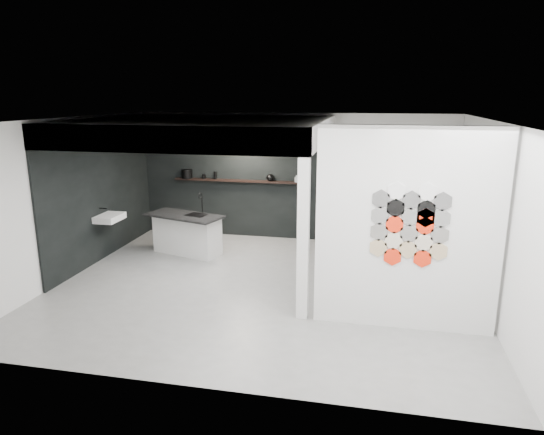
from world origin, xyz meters
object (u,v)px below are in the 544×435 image
(glass_bowl, at_px, (298,180))
(utensil_cup, at_px, (204,176))
(partition_panel, at_px, (407,231))
(glass_vase, at_px, (298,179))
(kettle, at_px, (270,178))
(wall_basin, at_px, (110,218))
(stockpot, at_px, (187,174))
(kitchen_island, at_px, (187,233))
(bottle_dark, at_px, (215,175))

(glass_bowl, distance_m, utensil_cup, 2.17)
(partition_panel, distance_m, glass_vase, 4.39)
(kettle, bearing_deg, utensil_cup, 175.44)
(glass_bowl, bearing_deg, partition_panel, -61.77)
(wall_basin, distance_m, stockpot, 2.29)
(wall_basin, distance_m, kitchen_island, 1.54)
(kettle, distance_m, bottle_dark, 1.28)
(wall_basin, bearing_deg, utensil_cup, 59.37)
(glass_bowl, height_order, bottle_dark, bottle_dark)
(kitchen_island, relative_size, kettle, 9.49)
(bottle_dark, bearing_deg, kitchen_island, -96.75)
(bottle_dark, bearing_deg, wall_basin, -125.83)
(stockpot, height_order, kettle, stockpot)
(kettle, height_order, utensil_cup, kettle)
(kitchen_island, distance_m, stockpot, 1.80)
(kettle, relative_size, utensil_cup, 1.77)
(utensil_cup, bearing_deg, wall_basin, -120.63)
(glass_bowl, bearing_deg, wall_basin, -148.65)
(glass_bowl, bearing_deg, kitchen_island, -145.65)
(glass_vase, xyz_separation_m, bottle_dark, (-1.90, 0.00, 0.01))
(kettle, height_order, glass_bowl, kettle)
(kitchen_island, bearing_deg, glass_bowl, 51.18)
(stockpot, distance_m, bottle_dark, 0.68)
(bottle_dark, xyz_separation_m, utensil_cup, (-0.27, 0.00, -0.03))
(wall_basin, bearing_deg, glass_vase, 31.35)
(partition_panel, xyz_separation_m, stockpot, (-4.65, 3.87, 0.02))
(utensil_cup, bearing_deg, stockpot, 180.00)
(kitchen_island, height_order, glass_vase, glass_vase)
(glass_vase, distance_m, bottle_dark, 1.90)
(partition_panel, relative_size, glass_bowl, 18.83)
(kettle, bearing_deg, stockpot, 175.44)
(kitchen_island, bearing_deg, bottle_dark, 100.07)
(wall_basin, bearing_deg, glass_bowl, 31.35)
(partition_panel, relative_size, kitchen_island, 1.64)
(kettle, relative_size, glass_vase, 1.23)
(wall_basin, height_order, utensil_cup, utensil_cup)
(partition_panel, xyz_separation_m, wall_basin, (-5.46, 1.80, -0.55))
(wall_basin, xyz_separation_m, stockpot, (0.82, 2.07, 0.57))
(utensil_cup, bearing_deg, kitchen_island, -85.90)
(glass_bowl, relative_size, glass_vase, 1.01)
(partition_panel, height_order, glass_bowl, partition_panel)
(glass_vase, bearing_deg, wall_basin, -148.65)
(stockpot, height_order, glass_bowl, stockpot)
(wall_basin, distance_m, glass_bowl, 4.00)
(glass_bowl, xyz_separation_m, glass_vase, (0.00, 0.00, 0.02))
(partition_panel, distance_m, stockpot, 6.05)
(partition_panel, xyz_separation_m, glass_vase, (-2.08, 3.87, -0.01))
(stockpot, bearing_deg, bottle_dark, 0.00)
(stockpot, relative_size, glass_bowl, 1.65)
(kitchen_island, xyz_separation_m, bottle_dark, (0.17, 1.41, 0.98))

